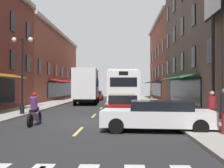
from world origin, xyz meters
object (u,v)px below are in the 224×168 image
(transit_bus, at_px, (122,89))
(box_truck, at_px, (87,86))
(sedan_mid, at_px, (158,115))
(pedestrian_near, at_px, (152,95))
(street_lamp_twin, at_px, (22,71))
(sedan_far, at_px, (122,106))
(pedestrian_mid, at_px, (212,108))
(sedan_near, at_px, (96,95))
(motorcycle_rider, at_px, (34,111))
(billboard_sign, at_px, (213,16))

(transit_bus, distance_m, box_truck, 5.83)
(box_truck, relative_size, sedan_mid, 1.70)
(pedestrian_near, xyz_separation_m, street_lamp_twin, (-9.89, -13.13, 1.99))
(pedestrian_near, bearing_deg, box_truck, 175.20)
(sedan_far, relative_size, pedestrian_mid, 2.78)
(sedan_near, distance_m, sedan_far, 23.04)
(motorcycle_rider, xyz_separation_m, street_lamp_twin, (-2.23, 4.39, 2.24))
(sedan_mid, xyz_separation_m, pedestrian_mid, (2.58, 0.80, 0.26))
(box_truck, height_order, pedestrian_near, box_truck)
(transit_bus, height_order, motorcycle_rider, transit_bus)
(sedan_mid, height_order, street_lamp_twin, street_lamp_twin)
(sedan_far, bearing_deg, pedestrian_mid, -45.75)
(sedan_mid, bearing_deg, pedestrian_mid, 17.13)
(sedan_far, bearing_deg, street_lamp_twin, 171.67)
(box_truck, bearing_deg, pedestrian_mid, -65.83)
(sedan_near, distance_m, sedan_mid, 28.27)
(box_truck, xyz_separation_m, pedestrian_near, (7.25, 0.27, -1.03))
(billboard_sign, xyz_separation_m, pedestrian_near, (-1.88, 15.32, -5.01))
(billboard_sign, xyz_separation_m, sedan_near, (-8.93, 23.95, -5.29))
(motorcycle_rider, height_order, street_lamp_twin, street_lamp_twin)
(billboard_sign, relative_size, box_truck, 0.91)
(sedan_near, bearing_deg, billboard_sign, -69.54)
(pedestrian_mid, distance_m, street_lamp_twin, 12.11)
(motorcycle_rider, xyz_separation_m, pedestrian_near, (7.66, 17.52, 0.26))
(transit_bus, relative_size, sedan_far, 2.59)
(transit_bus, xyz_separation_m, box_truck, (-3.94, 4.29, 0.26))
(sedan_mid, distance_m, pedestrian_mid, 2.71)
(box_truck, relative_size, sedan_near, 1.78)
(billboard_sign, bearing_deg, sedan_mid, -133.43)
(street_lamp_twin, bearing_deg, sedan_mid, -36.32)
(box_truck, height_order, sedan_far, box_truck)
(sedan_near, xyz_separation_m, motorcycle_rider, (-0.61, -26.15, 0.03))
(sedan_far, height_order, motorcycle_rider, motorcycle_rider)
(box_truck, distance_m, sedan_far, 14.44)
(billboard_sign, bearing_deg, motorcycle_rider, -167.02)
(sedan_far, distance_m, street_lamp_twin, 7.05)
(sedan_near, distance_m, pedestrian_mid, 28.10)
(box_truck, height_order, sedan_mid, box_truck)
(sedan_near, bearing_deg, sedan_mid, -79.14)
(pedestrian_near, bearing_deg, sedan_near, 122.30)
(box_truck, height_order, sedan_near, box_truck)
(billboard_sign, bearing_deg, pedestrian_near, 97.00)
(sedan_far, bearing_deg, billboard_sign, -13.32)
(motorcycle_rider, relative_size, pedestrian_near, 1.32)
(sedan_far, bearing_deg, motorcycle_rider, -142.06)
(transit_bus, xyz_separation_m, sedan_mid, (1.59, -14.57, -1.04))
(pedestrian_near, bearing_deg, pedestrian_mid, -94.28)
(pedestrian_near, distance_m, pedestrian_mid, 18.35)
(sedan_far, xyz_separation_m, motorcycle_rider, (-4.39, -3.42, -0.01))
(pedestrian_near, bearing_deg, billboard_sign, -89.95)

